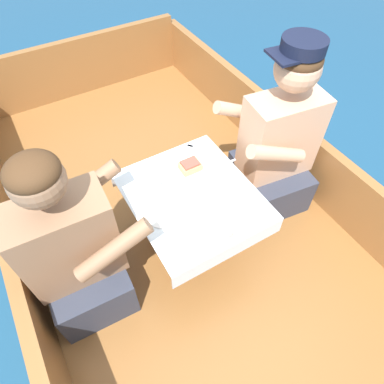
{
  "coord_description": "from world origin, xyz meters",
  "views": [
    {
      "loc": [
        -0.54,
        -0.96,
        2.07
      ],
      "look_at": [
        0.0,
        -0.05,
        0.8
      ],
      "focal_mm": 32.0,
      "sensor_mm": 36.0,
      "label": 1
    }
  ],
  "objects_px": {
    "person_port": "(76,252)",
    "sandwich": "(190,166)",
    "person_starboard": "(277,145)",
    "coffee_cup_starboard": "(227,177)",
    "tin_can": "(226,231)",
    "coffee_cup_port": "(201,193)"
  },
  "relations": [
    {
      "from": "sandwich",
      "to": "person_port",
      "type": "bearing_deg",
      "value": -168.71
    },
    {
      "from": "person_port",
      "to": "sandwich",
      "type": "xyz_separation_m",
      "value": [
        0.67,
        0.13,
        0.08
      ]
    },
    {
      "from": "person_port",
      "to": "coffee_cup_starboard",
      "type": "distance_m",
      "value": 0.79
    },
    {
      "from": "person_port",
      "to": "person_starboard",
      "type": "bearing_deg",
      "value": 5.54
    },
    {
      "from": "coffee_cup_port",
      "to": "tin_can",
      "type": "bearing_deg",
      "value": -94.32
    },
    {
      "from": "person_port",
      "to": "tin_can",
      "type": "height_order",
      "value": "person_port"
    },
    {
      "from": "person_port",
      "to": "tin_can",
      "type": "relative_size",
      "value": 14.52
    },
    {
      "from": "coffee_cup_starboard",
      "to": "tin_can",
      "type": "height_order",
      "value": "coffee_cup_starboard"
    },
    {
      "from": "sandwich",
      "to": "tin_can",
      "type": "distance_m",
      "value": 0.43
    },
    {
      "from": "coffee_cup_port",
      "to": "person_starboard",
      "type": "bearing_deg",
      "value": 10.58
    },
    {
      "from": "coffee_cup_port",
      "to": "tin_can",
      "type": "height_order",
      "value": "coffee_cup_port"
    },
    {
      "from": "person_port",
      "to": "tin_can",
      "type": "distance_m",
      "value": 0.68
    },
    {
      "from": "person_starboard",
      "to": "tin_can",
      "type": "distance_m",
      "value": 0.68
    },
    {
      "from": "person_starboard",
      "to": "sandwich",
      "type": "distance_m",
      "value": 0.53
    },
    {
      "from": "sandwich",
      "to": "coffee_cup_port",
      "type": "relative_size",
      "value": 1.13
    },
    {
      "from": "person_starboard",
      "to": "coffee_cup_port",
      "type": "distance_m",
      "value": 0.58
    },
    {
      "from": "person_port",
      "to": "coffee_cup_port",
      "type": "bearing_deg",
      "value": -1.55
    },
    {
      "from": "person_port",
      "to": "sandwich",
      "type": "height_order",
      "value": "person_port"
    },
    {
      "from": "sandwich",
      "to": "coffee_cup_starboard",
      "type": "distance_m",
      "value": 0.2
    },
    {
      "from": "coffee_cup_port",
      "to": "coffee_cup_starboard",
      "type": "bearing_deg",
      "value": 6.19
    },
    {
      "from": "coffee_cup_starboard",
      "to": "tin_can",
      "type": "bearing_deg",
      "value": -125.11
    },
    {
      "from": "person_port",
      "to": "coffee_cup_starboard",
      "type": "bearing_deg",
      "value": 0.62
    }
  ]
}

